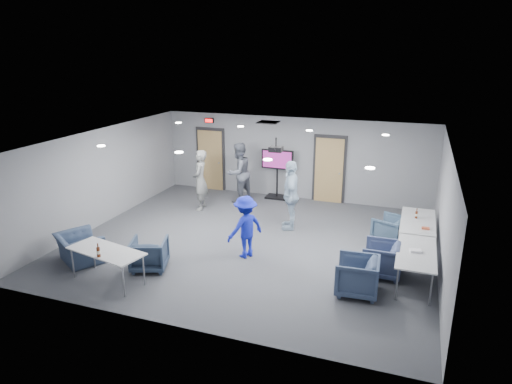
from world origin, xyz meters
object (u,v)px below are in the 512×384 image
(person_d, at_px, (245,227))
(chair_right_c, at_px, (357,276))
(chair_right_a, at_px, (390,229))
(tv_stand, at_px, (277,171))
(bottle_right, at_px, (416,215))
(chair_right_b, at_px, (382,259))
(chair_front_b, at_px, (80,248))
(person_b, at_px, (239,173))
(table_right_a, at_px, (418,222))
(person_c, at_px, (291,195))
(chair_front_a, at_px, (149,254))
(projector, at_px, (276,149))
(table_front_left, at_px, (106,252))
(person_a, at_px, (200,180))
(table_right_b, at_px, (416,253))
(bottle_front, at_px, (98,252))

(person_d, distance_m, chair_right_c, 2.92)
(chair_right_a, height_order, tv_stand, tv_stand)
(bottle_right, bearing_deg, tv_stand, 150.36)
(chair_right_b, xyz_separation_m, chair_front_b, (-6.75, -1.69, -0.04))
(person_d, relative_size, chair_right_c, 1.77)
(person_b, bearing_deg, table_right_a, 94.18)
(person_c, bearing_deg, tv_stand, -169.43)
(chair_right_c, xyz_separation_m, chair_front_b, (-6.34, -0.69, -0.05))
(chair_right_a, height_order, chair_front_a, chair_front_a)
(tv_stand, distance_m, projector, 3.71)
(person_b, distance_m, tv_stand, 1.31)
(chair_right_a, distance_m, chair_front_a, 6.07)
(tv_stand, xyz_separation_m, projector, (0.95, -3.27, 1.47))
(chair_right_b, relative_size, table_front_left, 0.45)
(tv_stand, bearing_deg, chair_front_a, -101.45)
(person_a, xyz_separation_m, chair_right_a, (5.74, -0.68, -0.59))
(person_b, xyz_separation_m, person_d, (1.70, -3.83, -0.21))
(chair_front_b, relative_size, tv_stand, 0.63)
(person_c, bearing_deg, chair_right_c, 22.35)
(person_c, bearing_deg, chair_front_a, -48.48)
(person_d, xyz_separation_m, table_right_b, (3.86, -0.01, -0.07))
(chair_right_a, bearing_deg, chair_right_c, 13.71)
(table_right_a, distance_m, projector, 3.97)
(table_right_b, bearing_deg, chair_right_c, 128.13)
(person_a, xyz_separation_m, person_c, (3.05, -0.60, 0.03))
(person_c, xyz_separation_m, tv_stand, (-1.14, 2.46, -0.04))
(projector, bearing_deg, chair_front_b, -145.50)
(chair_right_a, relative_size, chair_front_a, 0.97)
(person_a, height_order, bottle_front, person_a)
(chair_front_a, bearing_deg, chair_right_c, 166.14)
(person_d, distance_m, bottle_front, 3.36)
(chair_front_b, bearing_deg, person_d, -124.58)
(chair_front_a, bearing_deg, chair_front_b, -12.50)
(bottle_front, bearing_deg, chair_right_c, 17.65)
(chair_right_a, height_order, chair_front_b, chair_right_a)
(person_b, relative_size, table_front_left, 1.06)
(person_a, height_order, bottle_right, person_a)
(chair_right_b, bearing_deg, bottle_front, -64.05)
(person_b, distance_m, table_right_a, 5.90)
(person_b, relative_size, chair_right_a, 2.53)
(bottle_front, xyz_separation_m, tv_stand, (1.65, 7.05, 0.09))
(person_d, relative_size, table_front_left, 0.83)
(person_a, relative_size, chair_right_a, 2.44)
(chair_right_c, xyz_separation_m, chair_front_a, (-4.58, -0.47, -0.03))
(person_a, height_order, table_right_a, person_a)
(table_right_b, bearing_deg, projector, 69.47)
(person_d, xyz_separation_m, table_right_a, (3.86, 1.89, -0.07))
(bottle_front, height_order, tv_stand, tv_stand)
(chair_right_a, bearing_deg, person_b, -87.54)
(table_front_left, distance_m, bottle_front, 0.35)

